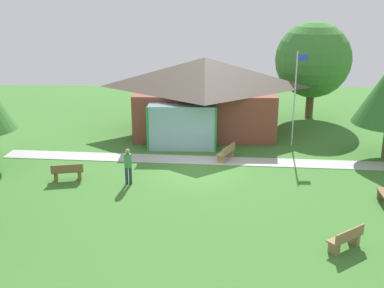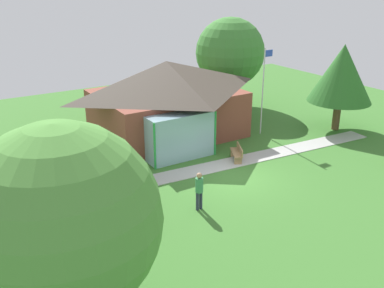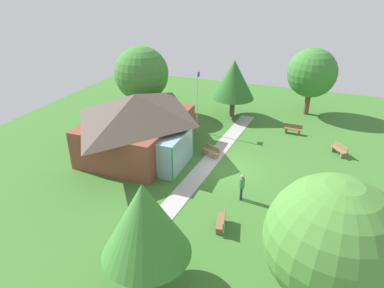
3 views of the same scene
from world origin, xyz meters
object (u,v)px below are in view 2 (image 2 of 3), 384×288
pavilion (167,98)px  tree_lawn_corner (63,220)px  flagpole (263,88)px  bench_rear_near_path (237,153)px  visitor_strolling_lawn (199,188)px  tree_behind_pavilion_right (230,53)px  bench_mid_left (132,216)px  tree_east_hedge (342,74)px

pavilion → tree_lawn_corner: (-10.43, -13.66, 1.61)m
flagpole → bench_rear_near_path: 5.43m
pavilion → visitor_strolling_lawn: bearing=-111.1°
bench_rear_near_path → tree_lawn_corner: bearing=151.7°
flagpole → tree_behind_pavilion_right: (2.28, 6.54, 1.05)m
bench_rear_near_path → visitor_strolling_lawn: visitor_strolling_lawn is taller
flagpole → tree_behind_pavilion_right: 7.01m
pavilion → bench_mid_left: pavilion is taller
pavilion → bench_mid_left: bearing=-126.9°
pavilion → tree_behind_pavilion_right: size_ratio=1.41×
pavilion → flagpole: size_ratio=1.73×
bench_mid_left → visitor_strolling_lawn: (2.98, -0.38, 0.62)m
tree_east_hedge → tree_lawn_corner: (-20.37, -8.86, 0.34)m
bench_rear_near_path → bench_mid_left: (-7.69, -3.06, 0.00)m
bench_mid_left → tree_east_hedge: tree_east_hedge is taller
pavilion → tree_lawn_corner: tree_lawn_corner is taller
bench_rear_near_path → tree_lawn_corner: tree_lawn_corner is taller
tree_lawn_corner → bench_mid_left: bearing=51.9°
bench_mid_left → tree_behind_pavilion_right: size_ratio=0.23×
flagpole → bench_rear_near_path: flagpole is taller
bench_rear_near_path → tree_east_hedge: size_ratio=0.28×
flagpole → visitor_strolling_lawn: flagpole is taller
bench_rear_near_path → tree_east_hedge: 9.33m
bench_rear_near_path → bench_mid_left: size_ratio=0.99×
flagpole → bench_mid_left: (-11.64, -5.71, -2.62)m
pavilion → visitor_strolling_lawn: pavilion is taller
tree_behind_pavilion_right → tree_lawn_corner: 24.92m
visitor_strolling_lawn → tree_east_hedge: bearing=-165.2°
tree_behind_pavilion_right → tree_east_hedge: bearing=-73.8°
bench_mid_left → tree_east_hedge: size_ratio=0.28×
pavilion → bench_rear_near_path: pavilion is taller
tree_east_hedge → flagpole: bearing=157.8°
pavilion → bench_rear_near_path: 6.02m
flagpole → tree_east_hedge: 5.17m
pavilion → tree_lawn_corner: bearing=-127.4°
pavilion → bench_rear_near_path: (1.25, -5.52, -2.05)m
visitor_strolling_lawn → flagpole: bearing=-147.4°
flagpole → tree_lawn_corner: 19.02m
flagpole → visitor_strolling_lawn: (-8.66, -6.09, -2.00)m
visitor_strolling_lawn → tree_behind_pavilion_right: tree_behind_pavilion_right is taller
pavilion → tree_east_hedge: size_ratio=1.70×
visitor_strolling_lawn → tree_lawn_corner: bearing=31.6°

